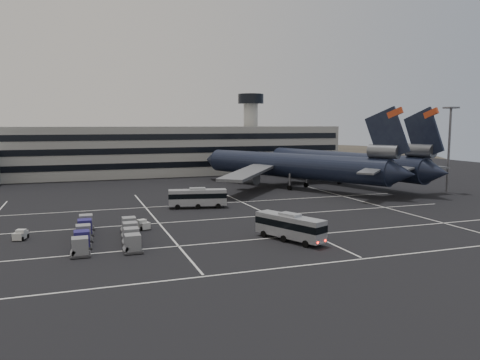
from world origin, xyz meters
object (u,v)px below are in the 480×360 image
at_px(bus_near, 290,226).
at_px(tug_a, 20,235).
at_px(bus_far, 198,197).
at_px(trijet_main, 293,165).
at_px(uld_cluster, 104,233).

relative_size(bus_near, tug_a, 4.11).
height_order(bus_near, bus_far, bus_far).
xyz_separation_m(trijet_main, uld_cluster, (-43.86, -36.87, -4.22)).
xyz_separation_m(bus_near, bus_far, (-5.18, 26.63, 0.03)).
relative_size(tug_a, uld_cluster, 0.15).
bearing_deg(trijet_main, uld_cluster, -167.57).
xyz_separation_m(trijet_main, tug_a, (-53.95, -32.34, -4.63)).
distance_m(trijet_main, bus_near, 49.41).
bearing_deg(trijet_main, tug_a, -176.68).
bearing_deg(uld_cluster, tug_a, 155.83).
bearing_deg(tug_a, bus_near, -2.36).
bearing_deg(uld_cluster, bus_far, 48.76).
distance_m(tug_a, uld_cluster, 11.07).
relative_size(trijet_main, bus_far, 5.14).
bearing_deg(bus_far, uld_cluster, 149.97).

